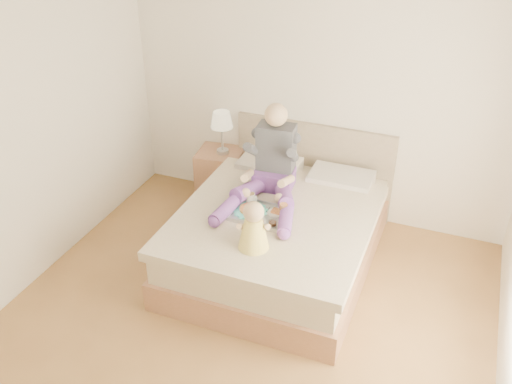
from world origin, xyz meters
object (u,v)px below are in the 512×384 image
at_px(adult, 271,169).
at_px(baby, 254,229).
at_px(tray, 261,212).
at_px(nightstand, 221,175).
at_px(bed, 282,231).

height_order(adult, baby, adult).
height_order(adult, tray, adult).
height_order(nightstand, baby, baby).
height_order(bed, tray, bed).
bearing_deg(tray, adult, 100.01).
xyz_separation_m(bed, adult, (-0.18, 0.15, 0.55)).
bearing_deg(nightstand, bed, -46.01).
relative_size(adult, tray, 2.11).
relative_size(nightstand, adult, 0.55).
bearing_deg(adult, nightstand, 137.27).
xyz_separation_m(bed, baby, (-0.01, -0.69, 0.47)).
height_order(nightstand, adult, adult).
relative_size(tray, baby, 1.18).
distance_m(tray, baby, 0.49).
relative_size(nightstand, baby, 1.38).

